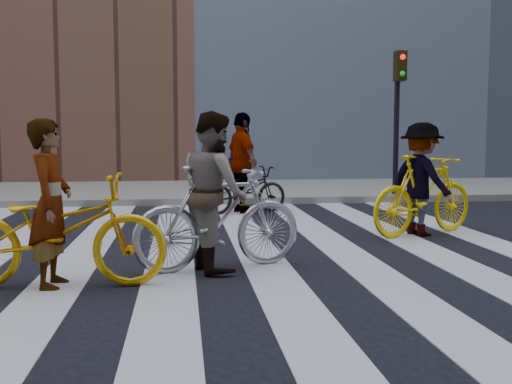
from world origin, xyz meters
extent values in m
plane|color=black|center=(0.00, 0.00, 0.00)|extent=(100.00, 100.00, 0.00)
cube|color=slate|center=(0.00, 7.50, 0.07)|extent=(100.00, 5.00, 0.15)
cube|color=silver|center=(-1.65, 0.00, 0.01)|extent=(0.55, 10.00, 0.01)
cube|color=silver|center=(-0.55, 0.00, 0.01)|extent=(0.55, 10.00, 0.01)
cube|color=silver|center=(0.55, 0.00, 0.01)|extent=(0.55, 10.00, 0.01)
cube|color=silver|center=(1.65, 0.00, 0.01)|extent=(0.55, 10.00, 0.01)
cube|color=silver|center=(2.75, 0.00, 0.01)|extent=(0.55, 10.00, 0.01)
cube|color=silver|center=(3.85, 0.00, 0.01)|extent=(0.55, 10.00, 0.01)
cylinder|color=black|center=(4.40, 5.40, 1.60)|extent=(0.12, 0.12, 3.20)
cube|color=black|center=(4.40, 5.25, 3.00)|extent=(0.22, 0.28, 0.65)
sphere|color=red|center=(4.40, 5.10, 3.18)|extent=(0.12, 0.12, 0.12)
sphere|color=#0CCC26|center=(4.40, 5.10, 2.82)|extent=(0.12, 0.12, 0.12)
imported|color=#EEAB0D|center=(-1.63, -1.63, 0.56)|extent=(2.18, 0.86, 1.12)
imported|color=#B2B2BC|center=(0.00, -1.07, 0.59)|extent=(2.02, 1.07, 1.17)
imported|color=yellow|center=(3.17, 0.85, 0.60)|extent=(2.07, 1.35, 1.21)
imported|color=black|center=(0.79, 3.67, 0.45)|extent=(1.80, 1.10, 0.89)
imported|color=slate|center=(-1.68, -1.63, 0.83)|extent=(0.43, 0.62, 1.66)
imported|color=slate|center=(-0.05, -1.07, 0.88)|extent=(0.88, 1.00, 1.76)
imported|color=slate|center=(3.12, 0.85, 0.84)|extent=(1.02, 1.24, 1.68)
imported|color=slate|center=(0.74, 3.67, 0.96)|extent=(0.80, 1.22, 1.92)
camera|label=1|loc=(-0.40, -7.64, 1.51)|focal=42.00mm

